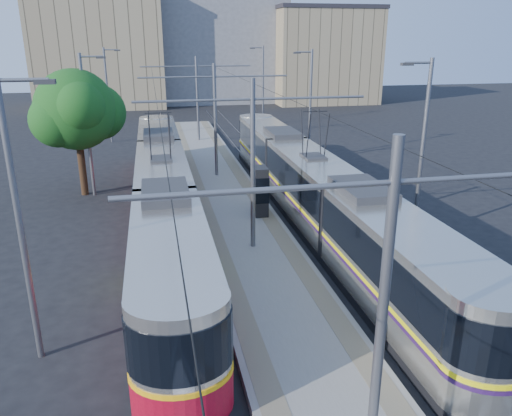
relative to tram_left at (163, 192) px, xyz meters
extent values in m
plane|color=black|center=(3.60, -12.11, -1.71)|extent=(160.00, 160.00, 0.00)
cube|color=gray|center=(3.60, 4.89, -1.56)|extent=(4.00, 50.00, 0.30)
cube|color=gray|center=(2.15, 4.89, -1.40)|extent=(0.70, 50.00, 0.01)
cube|color=gray|center=(5.05, 4.89, -1.40)|extent=(0.70, 50.00, 0.01)
cube|color=gray|center=(-0.72, 4.89, -1.69)|extent=(0.07, 70.00, 0.03)
cube|color=gray|center=(0.72, 4.89, -1.69)|extent=(0.07, 70.00, 0.03)
cube|color=gray|center=(6.48, 4.89, -1.69)|extent=(0.07, 70.00, 0.03)
cube|color=gray|center=(7.92, 4.89, -1.69)|extent=(0.07, 70.00, 0.03)
cube|color=black|center=(0.00, 0.00, -1.51)|extent=(2.30, 28.61, 0.40)
cube|color=beige|center=(0.00, 0.00, 0.14)|extent=(2.40, 27.01, 2.90)
cube|color=black|center=(0.00, 0.00, 0.64)|extent=(2.43, 27.01, 1.30)
cube|color=#F8AB0D|center=(0.00, 0.00, -0.26)|extent=(2.43, 27.01, 0.12)
cube|color=#9F091E|center=(0.00, 0.00, -0.76)|extent=(2.42, 27.01, 1.10)
cube|color=#2D2D30|center=(0.00, 0.00, 1.74)|extent=(1.68, 3.00, 0.30)
cube|color=black|center=(7.20, -1.00, -1.51)|extent=(2.30, 28.93, 0.40)
cube|color=beige|center=(7.20, -1.00, 0.14)|extent=(2.40, 27.33, 2.90)
cube|color=black|center=(7.20, -1.00, 0.64)|extent=(2.43, 27.33, 1.30)
cube|color=#FFEF0D|center=(7.20, -1.00, -0.26)|extent=(2.43, 27.33, 0.12)
cube|color=#32154B|center=(7.20, -1.00, -0.41)|extent=(2.43, 27.33, 0.10)
cube|color=#2D2D30|center=(7.20, -1.00, 1.74)|extent=(1.68, 3.00, 0.30)
cylinder|color=slate|center=(3.60, -16.11, 2.09)|extent=(0.20, 0.20, 7.00)
cylinder|color=slate|center=(3.60, -16.11, 4.79)|extent=(9.20, 0.10, 0.10)
cylinder|color=slate|center=(3.60, -4.11, 2.09)|extent=(0.20, 0.20, 7.00)
cylinder|color=slate|center=(3.60, -4.11, 4.79)|extent=(9.20, 0.10, 0.10)
cylinder|color=slate|center=(3.60, 7.89, 2.09)|extent=(0.20, 0.20, 7.00)
cylinder|color=slate|center=(3.60, 7.89, 4.79)|extent=(9.20, 0.10, 0.10)
cylinder|color=slate|center=(3.60, 19.89, 2.09)|extent=(0.20, 0.20, 7.00)
cylinder|color=slate|center=(3.60, 19.89, 4.79)|extent=(9.20, 0.10, 0.10)
cylinder|color=black|center=(0.00, 4.89, 3.84)|extent=(0.02, 70.00, 0.02)
cylinder|color=black|center=(7.20, 4.89, 3.84)|extent=(0.02, 70.00, 0.02)
cylinder|color=slate|center=(-3.90, -10.11, 2.29)|extent=(0.18, 0.18, 8.00)
cube|color=#2D2D30|center=(-2.80, -10.11, 6.04)|extent=(0.50, 0.22, 0.12)
cylinder|color=slate|center=(-3.90, 5.89, 2.29)|extent=(0.18, 0.18, 8.00)
cube|color=#2D2D30|center=(-2.80, 5.89, 6.04)|extent=(0.50, 0.22, 0.12)
cylinder|color=slate|center=(-3.90, 21.89, 2.29)|extent=(0.18, 0.18, 8.00)
cube|color=#2D2D30|center=(-2.80, 21.89, 6.04)|extent=(0.50, 0.22, 0.12)
cylinder|color=slate|center=(11.10, -4.11, 2.29)|extent=(0.18, 0.18, 8.00)
cube|color=#2D2D30|center=(10.00, -4.11, 6.04)|extent=(0.50, 0.22, 0.12)
cylinder|color=slate|center=(11.10, 11.89, 2.29)|extent=(0.18, 0.18, 8.00)
cube|color=#2D2D30|center=(10.00, 11.89, 6.04)|extent=(0.50, 0.22, 0.12)
cylinder|color=slate|center=(11.10, 27.89, 2.29)|extent=(0.18, 0.18, 8.00)
cube|color=#2D2D30|center=(10.00, 27.89, 6.04)|extent=(0.50, 0.22, 0.12)
cube|color=black|center=(4.76, -0.26, -0.18)|extent=(0.67, 1.09, 2.46)
cube|color=black|center=(4.76, -0.26, -0.02)|extent=(0.72, 1.13, 1.28)
cylinder|color=#382314|center=(-4.45, 6.11, -0.21)|extent=(0.41, 0.41, 2.99)
sphere|color=#144817|center=(-4.45, 6.11, 3.25)|extent=(4.49, 4.49, 4.49)
sphere|color=#144817|center=(-3.33, 6.86, 2.97)|extent=(3.18, 3.18, 3.18)
cube|color=#998868|center=(-6.40, 47.89, 5.46)|extent=(16.00, 12.00, 14.34)
cube|color=gray|center=(9.60, 51.89, 6.04)|extent=(18.00, 14.00, 15.49)
cube|color=#998868|center=(23.60, 45.89, 4.45)|extent=(14.00, 10.00, 12.32)
cube|color=#262328|center=(23.60, 45.89, 10.86)|extent=(14.28, 10.20, 0.50)
camera|label=1|loc=(-0.28, -23.45, 7.07)|focal=35.00mm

